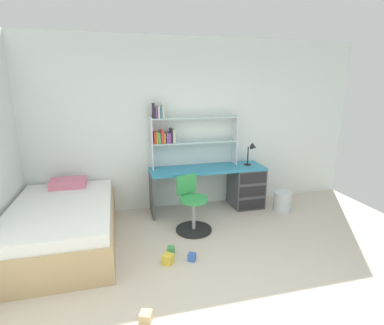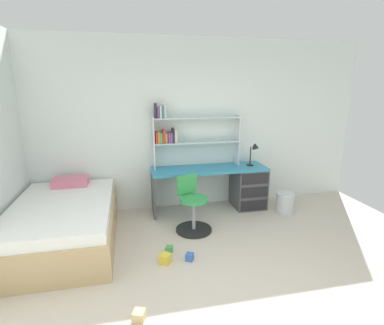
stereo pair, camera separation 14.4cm
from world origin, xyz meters
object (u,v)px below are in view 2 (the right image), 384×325
object	(u,v)px
desk	(238,184)
toy_block_blue_3	(190,257)
toy_block_yellow_1	(165,259)
bed_platform	(64,223)
bookshelf_hutch	(184,132)
toy_block_green_0	(169,249)
desk_lamp	(255,151)
waste_bin	(285,203)
toy_block_natural_2	(139,316)
swivel_chair	(193,209)

from	to	relation	value
desk	toy_block_blue_3	size ratio (longest dim) A/B	21.66
toy_block_yellow_1	desk	bearing A→B (deg)	44.89
desk	bed_platform	size ratio (longest dim) A/B	0.97
bookshelf_hutch	bed_platform	bearing A→B (deg)	-154.35
toy_block_green_0	toy_block_blue_3	size ratio (longest dim) A/B	0.98
toy_block_green_0	toy_block_yellow_1	size ratio (longest dim) A/B	0.75
bookshelf_hutch	toy_block_green_0	size ratio (longest dim) A/B	16.69
bookshelf_hutch	desk_lamp	world-z (taller)	bookshelf_hutch
waste_bin	toy_block_natural_2	size ratio (longest dim) A/B	3.22
desk	toy_block_blue_3	xyz separation A→B (m)	(-1.14, -1.43, -0.36)
swivel_chair	toy_block_green_0	distance (m)	0.73
desk_lamp	toy_block_blue_3	size ratio (longest dim) A/B	4.36
bookshelf_hutch	toy_block_yellow_1	xyz separation A→B (m)	(-0.53, -1.59, -1.25)
bed_platform	toy_block_green_0	distance (m)	1.44
toy_block_yellow_1	toy_block_blue_3	size ratio (longest dim) A/B	1.31
desk_lamp	toy_block_natural_2	size ratio (longest dim) A/B	3.75
desk	waste_bin	bearing A→B (deg)	-28.39
toy_block_natural_2	bed_platform	bearing A→B (deg)	119.69
swivel_chair	toy_block_natural_2	distance (m)	1.82
bookshelf_hutch	desk_lamp	xyz separation A→B (m)	(1.17, -0.18, -0.33)
desk_lamp	toy_block_blue_3	bearing A→B (deg)	-135.06
waste_bin	bed_platform	bearing A→B (deg)	-174.69
bookshelf_hutch	toy_block_natural_2	bearing A→B (deg)	-109.72
desk	toy_block_natural_2	size ratio (longest dim) A/B	18.64
desk_lamp	toy_block_yellow_1	bearing A→B (deg)	-140.49
waste_bin	toy_block_natural_2	distance (m)	3.11
toy_block_natural_2	bookshelf_hutch	bearing A→B (deg)	70.28
bed_platform	waste_bin	distance (m)	3.38
swivel_chair	desk_lamp	bearing A→B (deg)	28.17
swivel_chair	toy_block_blue_3	size ratio (longest dim) A/B	9.07
toy_block_green_0	toy_block_natural_2	world-z (taller)	toy_block_natural_2
bookshelf_hutch	toy_block_yellow_1	distance (m)	2.09
toy_block_green_0	toy_block_blue_3	bearing A→B (deg)	-45.56
swivel_chair	toy_block_yellow_1	xyz separation A→B (m)	(-0.49, -0.76, -0.26)
bed_platform	toy_block_yellow_1	xyz separation A→B (m)	(1.24, -0.74, -0.23)
desk	swivel_chair	world-z (taller)	swivel_chair
desk	toy_block_green_0	size ratio (longest dim) A/B	22.10
swivel_chair	toy_block_natural_2	size ratio (longest dim) A/B	7.80
bed_platform	toy_block_natural_2	size ratio (longest dim) A/B	19.19
toy_block_yellow_1	toy_block_blue_3	distance (m)	0.29
desk	toy_block_natural_2	bearing A→B (deg)	-128.05
swivel_chair	toy_block_natural_2	bearing A→B (deg)	-117.64
waste_bin	toy_block_blue_3	bearing A→B (deg)	-150.11
swivel_chair	toy_block_blue_3	world-z (taller)	swivel_chair
bed_platform	toy_block_natural_2	world-z (taller)	bed_platform
bookshelf_hutch	toy_block_green_0	bearing A→B (deg)	-108.32
toy_block_green_0	toy_block_yellow_1	distance (m)	0.23
toy_block_yellow_1	bed_platform	bearing A→B (deg)	149.32
bookshelf_hutch	toy_block_yellow_1	size ratio (longest dim) A/B	12.47
desk_lamp	swivel_chair	size ratio (longest dim) A/B	0.48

